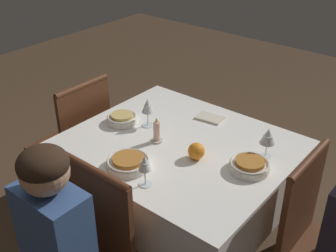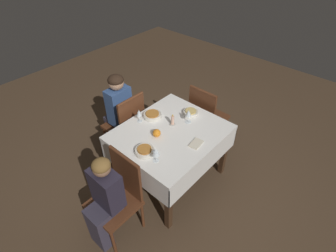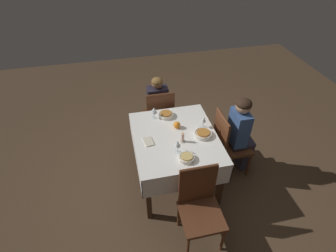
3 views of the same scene
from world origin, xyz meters
name	(u,v)px [view 1 (image 1 of 3)]	position (x,y,z in m)	size (l,w,h in m)	color
ground_plane	(177,247)	(0.00, 0.00, 0.00)	(8.00, 8.00, 0.00)	#4C3826
dining_table	(179,160)	(0.00, 0.00, 0.67)	(1.17, 1.01, 0.77)	white
chair_west	(319,244)	(-0.81, -0.04, 0.51)	(0.44, 0.43, 0.96)	#562D19
chair_east	(76,140)	(0.81, 0.07, 0.51)	(0.44, 0.43, 0.96)	#562D19
bowl_north	(128,163)	(0.06, 0.33, 0.80)	(0.22, 0.22, 0.06)	silver
wine_glass_north	(145,164)	(-0.10, 0.38, 0.89)	(0.06, 0.06, 0.16)	white
bowl_west	(249,165)	(-0.42, -0.02, 0.80)	(0.20, 0.20, 0.06)	silver
wine_glass_west	(268,137)	(-0.42, -0.18, 0.89)	(0.08, 0.08, 0.16)	white
bowl_east	(122,119)	(0.40, 0.03, 0.80)	(0.18, 0.18, 0.06)	silver
wine_glass_east	(148,107)	(0.26, -0.04, 0.89)	(0.07, 0.07, 0.17)	white
candle_centerpiece	(157,133)	(0.11, 0.06, 0.83)	(0.06, 0.06, 0.14)	beige
orange_fruit	(196,151)	(-0.16, 0.06, 0.82)	(0.09, 0.09, 0.09)	orange
napkin_red_folded	(210,118)	(0.03, -0.33, 0.78)	(0.17, 0.12, 0.01)	beige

